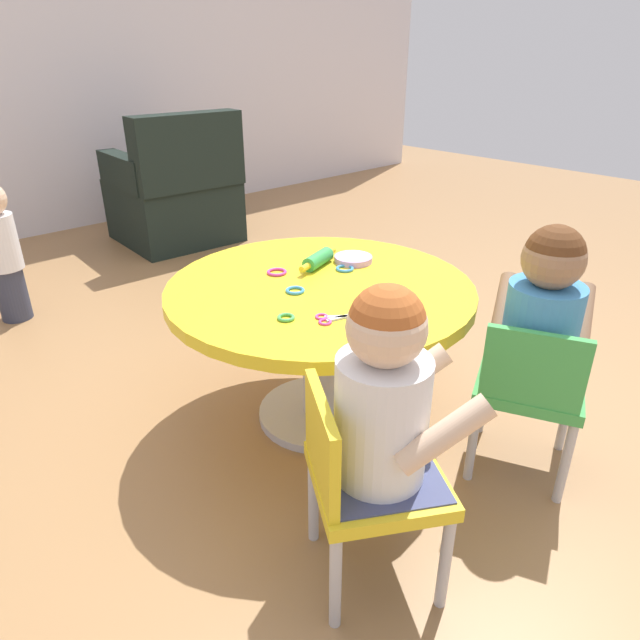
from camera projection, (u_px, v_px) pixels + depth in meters
ground_plane at (320, 415)px, 2.05m from camera, size 10.00×10.00×0.00m
craft_table at (320, 314)px, 1.87m from camera, size 1.00×1.00×0.52m
child_chair_left at (364, 478)px, 1.31m from camera, size 0.41×0.41×0.54m
seated_child_left at (385, 395)px, 1.22m from camera, size 0.44×0.41×0.51m
child_chair_right at (529, 388)px, 1.66m from camera, size 0.40×0.40×0.54m
seated_child_right at (543, 313)px, 1.59m from camera, size 0.43×0.39×0.51m
armchair_dark at (176, 196)px, 3.74m from camera, size 0.75×0.76×0.85m
toddler_standing at (0, 248)px, 2.62m from camera, size 0.17×0.17×0.67m
rolling_pin at (318, 259)px, 1.96m from camera, size 0.22×0.09×0.05m
craft_scissors at (332, 318)px, 1.59m from camera, size 0.14×0.11×0.01m
playdough_blob_0 at (353, 259)px, 2.00m from camera, size 0.13×0.13×0.02m
cookie_cutter_0 at (295, 290)px, 1.76m from camera, size 0.06×0.06×0.01m
cookie_cutter_1 at (286, 317)px, 1.59m from camera, size 0.05×0.05×0.01m
cookie_cutter_2 at (277, 272)px, 1.90m from camera, size 0.07×0.07×0.01m
cookie_cutter_3 at (345, 269)px, 1.93m from camera, size 0.06×0.06×0.01m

